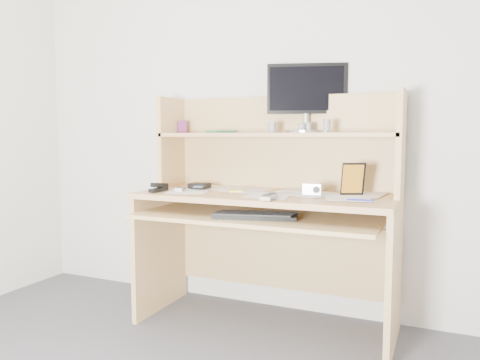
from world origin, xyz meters
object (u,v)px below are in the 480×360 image
at_px(keyboard, 255,215).
at_px(monitor, 307,96).
at_px(tv_remote, 269,197).
at_px(game_case, 353,179).
at_px(desk, 270,202).

height_order(keyboard, monitor, monitor).
distance_m(tv_remote, monitor, 0.72).
distance_m(game_case, monitor, 0.57).
bearing_deg(keyboard, game_case, 19.45).
relative_size(game_case, monitor, 0.38).
height_order(desk, keyboard, desk).
relative_size(keyboard, tv_remote, 2.50).
relative_size(desk, keyboard, 3.15).
bearing_deg(keyboard, tv_remote, -23.56).
bearing_deg(keyboard, desk, 81.07).
distance_m(desk, tv_remote, 0.33).
relative_size(desk, monitor, 3.13).
relative_size(tv_remote, game_case, 1.04).
height_order(desk, monitor, monitor).
height_order(desk, tv_remote, desk).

